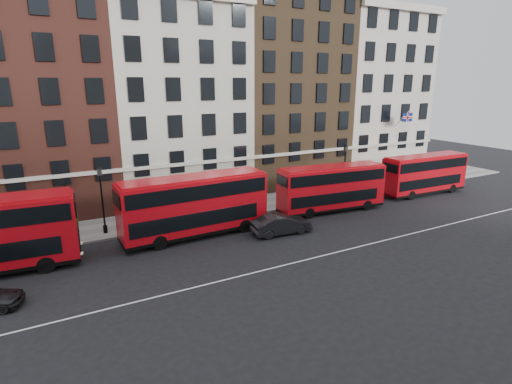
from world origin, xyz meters
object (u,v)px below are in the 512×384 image
bus_c (331,187)px  bus_d (424,173)px  traffic_light (414,165)px  bus_b (194,205)px  car_front (281,224)px

bus_c → bus_d: (12.28, -0.00, -0.03)m
traffic_light → bus_b: bearing=-173.8°
car_front → traffic_light: bearing=-70.2°
bus_d → traffic_light: 3.45m
bus_d → bus_b: bearing=-178.1°
bus_c → traffic_light: bearing=17.6°
bus_c → bus_d: bearing=5.9°
bus_d → car_front: 19.51m
bus_b → traffic_light: (27.12, 2.93, -0.08)m
bus_b → bus_d: bearing=-1.9°
traffic_light → bus_c: bearing=-168.3°
bus_c → traffic_light: (14.09, 2.93, 0.18)m
bus_c → bus_d: size_ratio=1.02×
bus_c → bus_d: bus_c is taller
bus_d → traffic_light: bearing=60.2°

